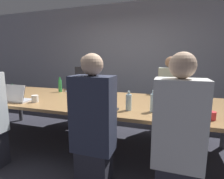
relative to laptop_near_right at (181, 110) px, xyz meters
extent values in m
plane|color=#2D2D38|center=(-1.25, 0.47, -0.80)|extent=(24.00, 24.00, 0.00)
cube|color=#9999A3|center=(-1.25, 2.84, 0.60)|extent=(12.00, 0.06, 2.80)
cube|color=#9E7547|center=(-1.25, 0.47, -0.10)|extent=(4.24, 1.37, 0.04)
cylinder|color=#4C4C51|center=(-3.19, 0.97, -0.46)|extent=(0.08, 0.08, 0.69)
cube|color=gray|center=(0.00, 0.05, -0.07)|extent=(0.34, 0.25, 0.02)
cube|color=gray|center=(0.00, -0.05, 0.07)|extent=(0.35, 0.09, 0.24)
cube|color=#0F1933|center=(0.00, -0.04, 0.06)|extent=(0.34, 0.09, 0.24)
cube|color=silver|center=(-0.04, -0.46, 0.01)|extent=(0.40, 0.24, 0.73)
sphere|color=beige|center=(-0.04, -0.46, 0.48)|extent=(0.21, 0.21, 0.21)
cylinder|color=red|center=(0.29, 0.01, -0.03)|extent=(0.09, 0.09, 0.08)
cylinder|color=#ADD1E0|center=(-0.29, 0.11, 0.03)|extent=(0.07, 0.07, 0.21)
cylinder|color=#ADD1E0|center=(-0.29, 0.11, 0.15)|extent=(0.03, 0.03, 0.05)
cube|color=silver|center=(-1.77, 0.95, -0.07)|extent=(0.35, 0.23, 0.02)
cube|color=silver|center=(-1.77, 1.04, 0.06)|extent=(0.36, 0.08, 0.23)
cube|color=black|center=(-1.77, 1.03, 0.05)|extent=(0.35, 0.08, 0.22)
cube|color=#2D2D38|center=(-1.79, 1.41, -0.58)|extent=(0.32, 0.24, 0.45)
cube|color=#232328|center=(-1.79, 1.41, 0.01)|extent=(0.40, 0.24, 0.73)
sphere|color=beige|center=(-1.79, 1.41, 0.49)|extent=(0.22, 0.22, 0.22)
cylinder|color=green|center=(-2.06, 0.85, 0.04)|extent=(0.06, 0.06, 0.22)
cylinder|color=green|center=(-2.06, 0.85, 0.17)|extent=(0.03, 0.03, 0.05)
cube|color=silver|center=(-2.19, 0.04, -0.07)|extent=(0.34, 0.23, 0.02)
cube|color=silver|center=(-2.19, -0.05, 0.06)|extent=(0.35, 0.08, 0.23)
cube|color=#0F1933|center=(-2.19, -0.04, 0.06)|extent=(0.34, 0.08, 0.22)
cylinder|color=white|center=(-1.92, 0.05, -0.03)|extent=(0.09, 0.09, 0.10)
cylinder|color=green|center=(-2.47, 0.18, 0.01)|extent=(0.06, 0.06, 0.18)
cylinder|color=green|center=(-2.47, 0.18, 0.12)|extent=(0.03, 0.03, 0.04)
cube|color=#333338|center=(-0.85, -0.03, -0.07)|extent=(0.32, 0.20, 0.02)
cube|color=#333338|center=(-0.85, -0.12, 0.05)|extent=(0.33, 0.06, 0.20)
cube|color=black|center=(-0.85, -0.11, 0.04)|extent=(0.32, 0.06, 0.20)
cube|color=#2D2D38|center=(-0.80, -0.45, -0.58)|extent=(0.32, 0.24, 0.45)
cube|color=#33384C|center=(-0.80, -0.45, 0.01)|extent=(0.40, 0.24, 0.73)
sphere|color=beige|center=(-0.80, -0.45, 0.48)|extent=(0.20, 0.20, 0.20)
cylinder|color=#232328|center=(-1.11, -0.01, -0.03)|extent=(0.09, 0.09, 0.09)
cylinder|color=#ADD1E0|center=(-0.58, 0.07, 0.02)|extent=(0.07, 0.07, 0.19)
cylinder|color=#ADD1E0|center=(-0.58, 0.07, 0.14)|extent=(0.03, 0.03, 0.04)
cube|color=gray|center=(-0.13, 0.95, -0.07)|extent=(0.31, 0.23, 0.02)
cube|color=gray|center=(-0.13, 1.05, 0.06)|extent=(0.32, 0.06, 0.23)
cube|color=silver|center=(-0.13, 1.04, 0.06)|extent=(0.31, 0.06, 0.23)
cube|color=#2D2D38|center=(-0.12, 1.37, -0.58)|extent=(0.32, 0.24, 0.45)
cube|color=beige|center=(-0.12, 1.37, 0.01)|extent=(0.40, 0.24, 0.73)
sphere|color=#9E7051|center=(-0.12, 1.37, 0.47)|extent=(0.20, 0.20, 0.20)
cylinder|color=green|center=(0.11, 0.88, 0.01)|extent=(0.07, 0.07, 0.18)
cylinder|color=green|center=(0.11, 0.88, 0.13)|extent=(0.03, 0.03, 0.04)
cube|color=black|center=(-1.19, 0.29, -0.05)|extent=(0.05, 0.15, 0.05)
cube|color=maroon|center=(-0.94, 0.40, -0.07)|extent=(0.18, 0.17, 0.02)
camera|label=1|loc=(-0.13, -1.90, 0.52)|focal=28.00mm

